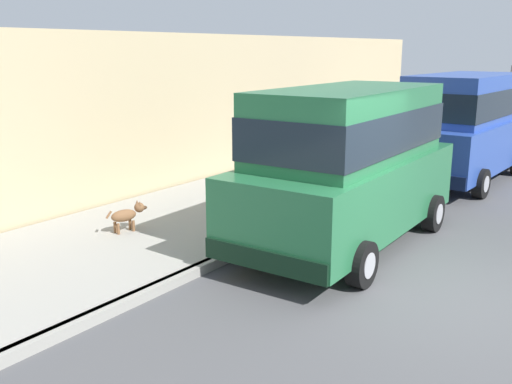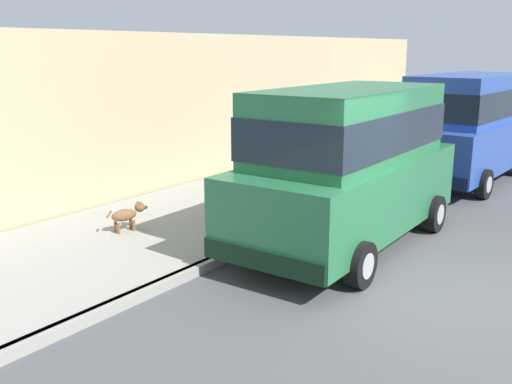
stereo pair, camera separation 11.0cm
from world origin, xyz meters
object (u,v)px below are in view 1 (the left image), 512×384
(car_green_van, at_px, (348,160))
(car_silver_hatchback, at_px, (512,119))
(dog_brown, at_px, (127,214))
(car_blue_van, at_px, (464,123))

(car_green_van, bearing_deg, car_silver_hatchback, 89.87)
(car_silver_hatchback, bearing_deg, dog_brown, -103.40)
(car_silver_hatchback, bearing_deg, car_green_van, -90.13)
(car_green_van, xyz_separation_m, dog_brown, (-3.05, -1.91, -0.97))
(car_blue_van, distance_m, dog_brown, 8.43)
(car_green_van, relative_size, car_blue_van, 1.00)
(car_green_van, distance_m, car_blue_van, 5.87)
(car_green_van, bearing_deg, car_blue_van, 89.48)
(car_blue_van, height_order, dog_brown, car_blue_van)
(car_green_van, distance_m, dog_brown, 3.73)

